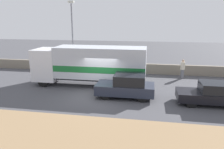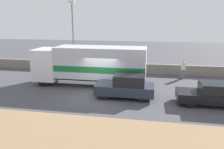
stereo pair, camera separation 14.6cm
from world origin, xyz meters
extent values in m
plane|color=#47474C|center=(0.00, 0.00, 0.00)|extent=(80.00, 80.00, 0.00)
cube|color=#937551|center=(0.00, -6.50, 0.02)|extent=(60.00, 6.19, 0.04)
cube|color=gray|center=(0.00, 7.29, 0.50)|extent=(60.00, 0.35, 0.99)
cylinder|color=slate|center=(-3.93, 6.30, 3.37)|extent=(0.14, 0.14, 6.74)
cube|color=beige|center=(-3.93, 6.30, 6.89)|extent=(0.56, 0.28, 0.20)
cube|color=silver|center=(-4.80, 2.44, 1.67)|extent=(1.91, 2.40, 2.55)
cube|color=black|center=(-5.74, 2.44, 2.17)|extent=(0.06, 2.04, 1.12)
cube|color=#2D2D33|center=(-0.27, 2.44, 0.65)|extent=(7.16, 1.29, 0.25)
cube|color=silver|center=(-0.27, 2.44, 1.98)|extent=(7.16, 2.35, 2.42)
cube|color=#19662D|center=(-0.27, 2.44, 1.58)|extent=(7.12, 2.37, 0.48)
cylinder|color=black|center=(-4.80, 1.43, 0.43)|extent=(0.87, 0.28, 0.87)
cylinder|color=black|center=(-4.80, 3.44, 0.43)|extent=(0.87, 0.28, 0.87)
cylinder|color=black|center=(1.70, 1.43, 0.43)|extent=(0.87, 0.28, 0.87)
cylinder|color=black|center=(1.70, 3.44, 0.43)|extent=(0.87, 0.28, 0.87)
cylinder|color=black|center=(0.27, 1.43, 0.43)|extent=(0.87, 0.28, 0.87)
cylinder|color=black|center=(0.27, 3.44, 0.43)|extent=(0.87, 0.28, 0.87)
cube|color=#282D3D|center=(1.97, 0.15, 0.60)|extent=(4.00, 1.86, 0.68)
cube|color=black|center=(2.29, 0.15, 1.29)|extent=(2.08, 1.71, 0.70)
cylinder|color=black|center=(0.73, -0.66, 0.35)|extent=(0.71, 0.20, 0.71)
cylinder|color=black|center=(0.73, 0.96, 0.35)|extent=(0.71, 0.20, 0.71)
cylinder|color=black|center=(3.21, -0.66, 0.35)|extent=(0.71, 0.20, 0.71)
cylinder|color=black|center=(3.21, 0.96, 0.35)|extent=(0.71, 0.20, 0.71)
cube|color=black|center=(7.59, -0.29, 0.54)|extent=(4.38, 1.74, 0.57)
cube|color=black|center=(7.94, -0.29, 1.14)|extent=(2.28, 1.60, 0.63)
cylinder|color=black|center=(6.24, -1.04, 0.34)|extent=(0.68, 0.20, 0.68)
cylinder|color=black|center=(6.24, 0.46, 0.34)|extent=(0.68, 0.20, 0.68)
cylinder|color=slate|center=(6.59, 5.97, 0.42)|extent=(0.30, 0.30, 0.84)
cylinder|color=beige|center=(6.59, 5.97, 1.19)|extent=(0.39, 0.39, 0.70)
sphere|color=tan|center=(6.59, 5.97, 1.66)|extent=(0.23, 0.23, 0.23)
camera|label=1|loc=(3.55, -14.27, 5.31)|focal=35.00mm
camera|label=2|loc=(3.70, -14.25, 5.31)|focal=35.00mm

